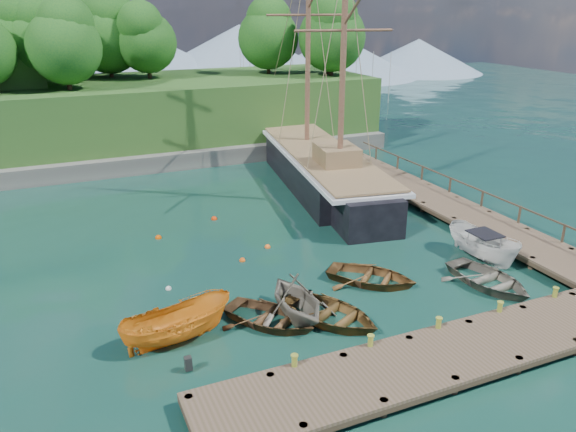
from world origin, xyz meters
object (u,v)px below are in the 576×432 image
rowboat_0 (270,323)px  rowboat_1 (296,318)px  rowboat_2 (330,321)px  rowboat_3 (488,286)px  cabin_boat_white (482,259)px  rowboat_4 (371,283)px  schooner (321,172)px  motorboat_orange (178,342)px

rowboat_0 → rowboat_1: size_ratio=1.04×
rowboat_1 → rowboat_2: 1.42m
rowboat_1 → rowboat_3: rowboat_1 is taller
cabin_boat_white → rowboat_1: bearing=-175.8°
rowboat_4 → cabin_boat_white: 6.47m
rowboat_4 → cabin_boat_white: bearing=-43.7°
rowboat_3 → schooner: size_ratio=0.16×
rowboat_1 → cabin_boat_white: 11.03m
rowboat_0 → rowboat_4: bearing=-22.2°
motorboat_orange → schooner: bearing=-50.8°
rowboat_2 → rowboat_3: size_ratio=1.00×
rowboat_2 → motorboat_orange: motorboat_orange is taller
rowboat_0 → rowboat_2: rowboat_2 is taller
rowboat_0 → motorboat_orange: bearing=140.8°
rowboat_2 → schooner: 18.00m
rowboat_1 → rowboat_2: bearing=-34.4°
rowboat_0 → rowboat_4: 5.82m
rowboat_3 → motorboat_orange: 14.16m
rowboat_0 → motorboat_orange: motorboat_orange is taller
rowboat_2 → rowboat_3: 8.05m
rowboat_3 → schooner: (-0.30, 16.42, 1.08)m
rowboat_0 → cabin_boat_white: bearing=-29.8°
rowboat_2 → rowboat_3: (8.05, -0.21, 0.00)m
rowboat_4 → rowboat_3: bearing=-70.0°
motorboat_orange → cabin_boat_white: 15.87m
rowboat_0 → motorboat_orange: size_ratio=0.90×
schooner → rowboat_0: bearing=-113.7°
rowboat_0 → rowboat_3: bearing=-41.7°
rowboat_3 → rowboat_4: rowboat_3 is taller
cabin_boat_white → schooner: size_ratio=0.17×
motorboat_orange → cabin_boat_white: size_ratio=0.99×
motorboat_orange → schooner: schooner is taller
rowboat_1 → schooner: schooner is taller
rowboat_0 → rowboat_2: bearing=-54.7°
rowboat_3 → cabin_boat_white: bearing=46.5°
rowboat_1 → rowboat_3: (9.23, -0.99, 0.00)m
motorboat_orange → rowboat_2: bearing=-107.8°
rowboat_2 → motorboat_orange: (-6.07, 0.98, 0.00)m
rowboat_3 → schooner: schooner is taller
rowboat_4 → schooner: schooner is taller
schooner → rowboat_3: bearing=-79.5°
rowboat_0 → schooner: 18.48m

